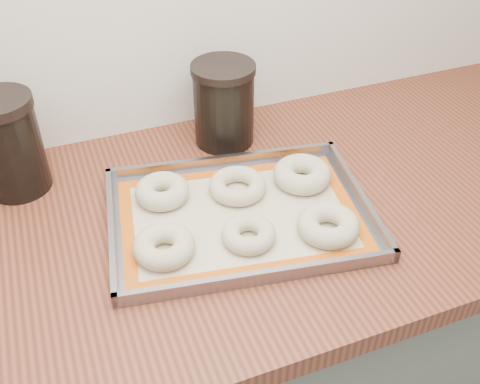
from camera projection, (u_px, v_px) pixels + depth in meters
name	position (u px, v px, depth m)	size (l,w,h in m)	color
countertop	(136.00, 241.00, 0.99)	(3.06, 0.68, 0.04)	brown
baking_tray	(240.00, 215.00, 1.00)	(0.51, 0.40, 0.03)	gray
baking_mat	(240.00, 216.00, 1.00)	(0.46, 0.35, 0.00)	#C6B793
bagel_front_left	(164.00, 246.00, 0.92)	(0.10, 0.10, 0.04)	#BCB292
bagel_front_mid	(249.00, 234.00, 0.94)	(0.09, 0.09, 0.03)	#BCB292
bagel_front_right	(328.00, 225.00, 0.96)	(0.11, 0.11, 0.04)	#BCB292
bagel_back_left	(162.00, 191.00, 1.03)	(0.10, 0.10, 0.04)	#BCB292
bagel_back_mid	(237.00, 186.00, 1.05)	(0.11, 0.11, 0.03)	#BCB292
bagel_back_right	(302.00, 174.00, 1.07)	(0.11, 0.11, 0.04)	#BCB292
canister_mid	(9.00, 145.00, 1.02)	(0.12, 0.12, 0.19)	black
canister_right	(224.00, 104.00, 1.15)	(0.13, 0.13, 0.18)	black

